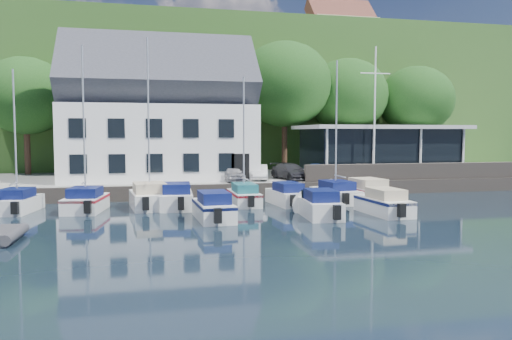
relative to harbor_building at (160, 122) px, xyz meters
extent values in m
plane|color=black|center=(7.00, -16.50, -5.35)|extent=(180.00, 180.00, 0.00)
cube|color=gray|center=(7.00, 1.00, -4.85)|extent=(60.00, 13.00, 1.00)
cube|color=#5A5048|center=(7.00, -5.50, -4.85)|extent=(60.00, 0.30, 1.00)
cube|color=#2F5520|center=(7.00, 45.50, 2.65)|extent=(160.00, 75.00, 16.00)
cube|color=#5E6F37|center=(15.00, 53.50, 10.80)|extent=(50.00, 30.00, 0.30)
cube|color=#5A5048|center=(19.00, -5.10, -3.75)|extent=(18.00, 0.50, 1.20)
imported|color=#B9B9BE|center=(4.94, -3.69, -3.77)|extent=(1.69, 3.50, 1.15)
imported|color=beige|center=(7.13, -2.97, -3.79)|extent=(1.89, 3.57, 1.12)
imported|color=#29292D|center=(9.50, -3.14, -3.75)|extent=(2.53, 4.39, 1.20)
imported|color=#315696|center=(11.84, -2.50, -3.75)|extent=(2.21, 3.75, 1.20)
camera|label=1|loc=(-1.19, -38.95, -0.91)|focal=35.00mm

